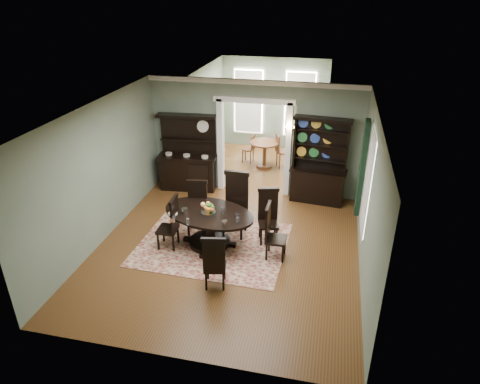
# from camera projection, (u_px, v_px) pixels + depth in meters

# --- Properties ---
(room) EXTENTS (5.51, 6.01, 3.01)m
(room) POSITION_uv_depth(u_px,v_px,m) (226.00, 182.00, 8.46)
(room) COLOR brown
(room) RESTS_ON ground
(parlor) EXTENTS (3.51, 3.50, 3.01)m
(parlor) POSITION_uv_depth(u_px,v_px,m) (270.00, 111.00, 13.29)
(parlor) COLOR brown
(parlor) RESTS_ON ground
(doorway_trim) EXTENTS (2.08, 0.25, 2.57)m
(doorway_trim) POSITION_uv_depth(u_px,v_px,m) (254.00, 134.00, 11.03)
(doorway_trim) COLOR white
(doorway_trim) RESTS_ON floor
(right_window) EXTENTS (0.15, 1.47, 2.12)m
(right_window) POSITION_uv_depth(u_px,v_px,m) (365.00, 175.00, 8.70)
(right_window) COLOR white
(right_window) RESTS_ON wall_right
(wall_sconce) EXTENTS (0.27, 0.21, 0.21)m
(wall_sconce) POSITION_uv_depth(u_px,v_px,m) (291.00, 128.00, 10.59)
(wall_sconce) COLOR #C68434
(wall_sconce) RESTS_ON back_wall_right
(rug) EXTENTS (3.20, 2.59, 0.01)m
(rug) POSITION_uv_depth(u_px,v_px,m) (213.00, 244.00, 9.31)
(rug) COLOR maroon
(rug) RESTS_ON floor
(dining_table) EXTENTS (2.27, 2.27, 0.80)m
(dining_table) POSITION_uv_depth(u_px,v_px,m) (209.00, 222.00, 9.08)
(dining_table) COLOR black
(dining_table) RESTS_ON rug
(centerpiece) EXTENTS (1.56, 1.01, 0.26)m
(centerpiece) POSITION_uv_depth(u_px,v_px,m) (208.00, 211.00, 8.87)
(centerpiece) COLOR white
(centerpiece) RESTS_ON dining_table
(chair_far_left) EXTENTS (0.51, 0.48, 1.23)m
(chair_far_left) POSITION_uv_depth(u_px,v_px,m) (197.00, 205.00, 9.56)
(chair_far_left) COLOR black
(chair_far_left) RESTS_ON rug
(chair_far_mid) EXTENTS (0.56, 0.52, 1.46)m
(chair_far_mid) POSITION_uv_depth(u_px,v_px,m) (236.00, 202.00, 9.46)
(chair_far_mid) COLOR black
(chair_far_mid) RESTS_ON rug
(chair_far_right) EXTENTS (0.54, 0.53, 1.21)m
(chair_far_right) POSITION_uv_depth(u_px,v_px,m) (268.00, 214.00, 9.24)
(chair_far_right) COLOR black
(chair_far_right) RESTS_ON rug
(chair_end_left) EXTENTS (0.44, 0.46, 1.20)m
(chair_end_left) POSITION_uv_depth(u_px,v_px,m) (171.00, 221.00, 8.95)
(chair_end_left) COLOR black
(chair_end_left) RESTS_ON rug
(chair_end_right) EXTENTS (0.42, 0.46, 1.20)m
(chair_end_right) POSITION_uv_depth(u_px,v_px,m) (272.00, 230.00, 8.63)
(chair_end_right) COLOR black
(chair_end_right) RESTS_ON rug
(chair_near) EXTENTS (0.49, 0.47, 1.14)m
(chair_near) POSITION_uv_depth(u_px,v_px,m) (214.00, 261.00, 7.73)
(chair_near) COLOR black
(chair_near) RESTS_ON rug
(sideboard) EXTENTS (1.61, 0.71, 2.06)m
(sideboard) POSITION_uv_depth(u_px,v_px,m) (188.00, 164.00, 11.56)
(sideboard) COLOR black
(sideboard) RESTS_ON floor
(welsh_dresser) EXTENTS (1.46, 0.66, 2.21)m
(welsh_dresser) POSITION_uv_depth(u_px,v_px,m) (318.00, 172.00, 10.85)
(welsh_dresser) COLOR black
(welsh_dresser) RESTS_ON floor
(parlor_table) EXTENTS (0.87, 0.87, 0.81)m
(parlor_table) POSITION_uv_depth(u_px,v_px,m) (265.00, 151.00, 12.96)
(parlor_table) COLOR brown
(parlor_table) RESTS_ON parlor_floor
(parlor_chair_left) EXTENTS (0.39, 0.38, 0.89)m
(parlor_chair_left) POSITION_uv_depth(u_px,v_px,m) (250.00, 148.00, 13.35)
(parlor_chair_left) COLOR brown
(parlor_chair_left) RESTS_ON parlor_floor
(parlor_chair_right) EXTENTS (0.50, 0.49, 1.05)m
(parlor_chair_right) POSITION_uv_depth(u_px,v_px,m) (281.00, 150.00, 12.95)
(parlor_chair_right) COLOR brown
(parlor_chair_right) RESTS_ON parlor_floor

